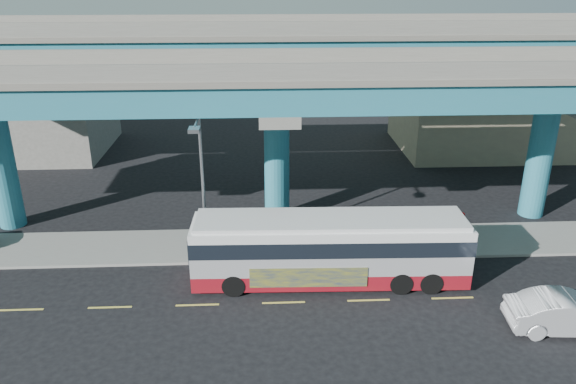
{
  "coord_description": "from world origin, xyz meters",
  "views": [
    {
      "loc": [
        -0.89,
        -22.59,
        14.58
      ],
      "look_at": [
        0.42,
        4.0,
        3.83
      ],
      "focal_mm": 35.0,
      "sensor_mm": 36.0,
      "label": 1
    }
  ],
  "objects_px": {
    "stop_sign": "(460,223)",
    "street_lamp": "(201,171)",
    "sedan": "(568,313)",
    "transit_bus": "(330,247)"
  },
  "relations": [
    {
      "from": "stop_sign",
      "to": "street_lamp",
      "type": "bearing_deg",
      "value": -177.52
    },
    {
      "from": "street_lamp",
      "to": "stop_sign",
      "type": "relative_size",
      "value": 3.47
    },
    {
      "from": "sedan",
      "to": "street_lamp",
      "type": "xyz_separation_m",
      "value": [
        -15.92,
        6.41,
        4.43
      ]
    },
    {
      "from": "transit_bus",
      "to": "sedan",
      "type": "xyz_separation_m",
      "value": [
        9.67,
        -4.57,
        -1.04
      ]
    },
    {
      "from": "sedan",
      "to": "transit_bus",
      "type": "bearing_deg",
      "value": 68.82
    },
    {
      "from": "stop_sign",
      "to": "sedan",
      "type": "bearing_deg",
      "value": -72.29
    },
    {
      "from": "transit_bus",
      "to": "stop_sign",
      "type": "xyz_separation_m",
      "value": [
        7.29,
        2.59,
        -0.11
      ]
    },
    {
      "from": "transit_bus",
      "to": "street_lamp",
      "type": "bearing_deg",
      "value": 165.07
    },
    {
      "from": "transit_bus",
      "to": "sedan",
      "type": "height_order",
      "value": "transit_bus"
    },
    {
      "from": "transit_bus",
      "to": "sedan",
      "type": "bearing_deg",
      "value": -23.83
    }
  ]
}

